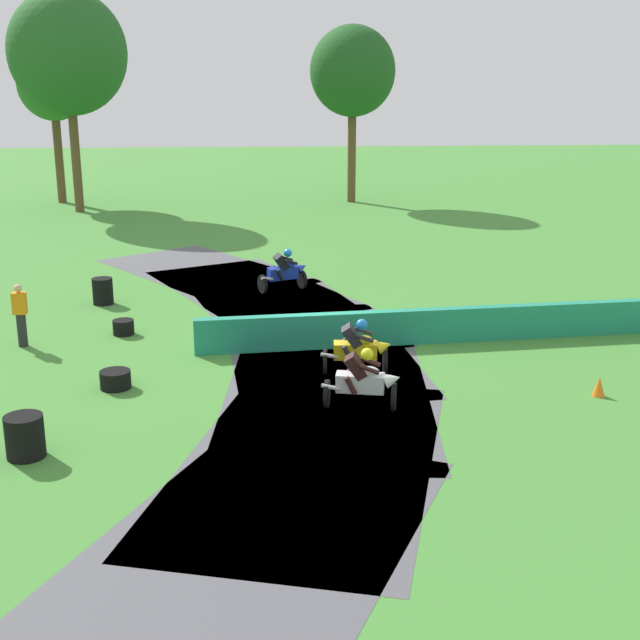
% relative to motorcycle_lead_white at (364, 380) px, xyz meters
% --- Properties ---
extents(ground_plane, '(120.00, 120.00, 0.00)m').
position_rel_motorcycle_lead_white_xyz_m(ground_plane, '(-0.64, 4.21, -0.66)').
color(ground_plane, '#428433').
extents(track_asphalt, '(10.25, 27.65, 0.01)m').
position_rel_motorcycle_lead_white_xyz_m(track_asphalt, '(-1.86, 4.08, -0.66)').
color(track_asphalt, '#515156').
rests_on(track_asphalt, ground).
extents(safety_barrier, '(16.53, 1.93, 0.90)m').
position_rel_motorcycle_lead_white_xyz_m(safety_barrier, '(4.44, 4.71, -0.21)').
color(safety_barrier, '#1E8466').
rests_on(safety_barrier, ground).
extents(motorcycle_lead_white, '(1.71, 0.96, 1.42)m').
position_rel_motorcycle_lead_white_xyz_m(motorcycle_lead_white, '(0.00, 0.00, 0.00)').
color(motorcycle_lead_white, black).
rests_on(motorcycle_lead_white, ground).
extents(motorcycle_chase_yellow, '(1.70, 0.80, 1.43)m').
position_rel_motorcycle_lead_white_xyz_m(motorcycle_chase_yellow, '(0.12, 2.15, -0.00)').
color(motorcycle_chase_yellow, black).
rests_on(motorcycle_chase_yellow, ground).
extents(motorcycle_trailing_blue, '(1.70, 1.23, 1.42)m').
position_rel_motorcycle_lead_white_xyz_m(motorcycle_trailing_blue, '(-1.39, 10.16, -0.00)').
color(motorcycle_trailing_blue, black).
rests_on(motorcycle_trailing_blue, ground).
extents(tire_stack_near, '(0.71, 0.71, 0.80)m').
position_rel_motorcycle_lead_white_xyz_m(tire_stack_near, '(-6.42, -1.86, -0.26)').
color(tire_stack_near, black).
rests_on(tire_stack_near, ground).
extents(tire_stack_mid_a, '(0.69, 0.69, 0.40)m').
position_rel_motorcycle_lead_white_xyz_m(tire_stack_mid_a, '(-5.37, 1.62, -0.46)').
color(tire_stack_mid_a, black).
rests_on(tire_stack_mid_a, ground).
extents(tire_stack_mid_b, '(0.56, 0.56, 0.40)m').
position_rel_motorcycle_lead_white_xyz_m(tire_stack_mid_b, '(-5.83, 5.70, -0.46)').
color(tire_stack_mid_b, black).
rests_on(tire_stack_mid_b, ground).
extents(tire_stack_far, '(0.61, 0.61, 0.80)m').
position_rel_motorcycle_lead_white_xyz_m(tire_stack_far, '(-6.94, 8.89, -0.26)').
color(tire_stack_far, black).
rests_on(tire_stack_far, ground).
extents(track_marshal, '(0.34, 0.24, 1.63)m').
position_rel_motorcycle_lead_white_xyz_m(track_marshal, '(-8.25, 4.83, 0.16)').
color(track_marshal, '#232328').
rests_on(track_marshal, ground).
extents(traffic_cone, '(0.28, 0.28, 0.44)m').
position_rel_motorcycle_lead_white_xyz_m(traffic_cone, '(5.19, 0.47, -0.44)').
color(traffic_cone, orange).
rests_on(traffic_cone, ground).
extents(tree_far_left, '(5.61, 5.61, 10.57)m').
position_rel_motorcycle_lead_white_xyz_m(tree_far_left, '(-11.30, 26.89, 6.93)').
color(tree_far_left, brown).
rests_on(tree_far_left, ground).
extents(tree_far_right, '(3.64, 3.64, 8.08)m').
position_rel_motorcycle_lead_white_xyz_m(tree_far_right, '(-12.87, 30.09, 5.44)').
color(tree_far_right, brown).
rests_on(tree_far_right, ground).
extents(tree_mid_rise, '(4.42, 4.42, 9.10)m').
position_rel_motorcycle_lead_white_xyz_m(tree_mid_rise, '(2.61, 29.37, 6.07)').
color(tree_mid_rise, brown).
rests_on(tree_mid_rise, ground).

